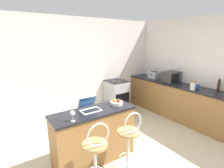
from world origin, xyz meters
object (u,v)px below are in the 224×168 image
at_px(stove_range, 116,96).
at_px(mug_blue, 197,86).
at_px(fruit_bowl, 117,103).
at_px(mug_white, 196,85).
at_px(microwave, 171,77).
at_px(bar_stool_near, 96,158).
at_px(storage_jar, 193,86).
at_px(wine_glass_short, 73,113).
at_px(laptop, 89,107).
at_px(pepper_mill, 219,85).
at_px(toaster, 154,75).
at_px(bar_stool_far, 129,144).

distance_m(stove_range, mug_blue, 2.13).
relative_size(mug_blue, fruit_bowl, 0.45).
bearing_deg(mug_white, microwave, 98.31).
bearing_deg(bar_stool_near, mug_white, 8.47).
distance_m(mug_blue, storage_jar, 0.24).
distance_m(wine_glass_short, storage_jar, 2.89).
distance_m(laptop, mug_white, 2.83).
xyz_separation_m(laptop, pepper_mill, (2.90, -0.68, 0.08)).
bearing_deg(mug_white, bar_stool_near, -171.53).
distance_m(pepper_mill, mug_white, 0.51).
bearing_deg(laptop, fruit_bowl, -7.14).
height_order(storage_jar, fruit_bowl, storage_jar).
distance_m(bar_stool_near, pepper_mill, 3.20).
relative_size(microwave, mug_white, 4.68).
bearing_deg(microwave, fruit_bowl, -166.56).
height_order(bar_stool_near, microwave, microwave).
bearing_deg(wine_glass_short, mug_white, 0.99).
xyz_separation_m(toaster, storage_jar, (-0.23, -1.39, 0.00)).
height_order(laptop, microwave, microwave).
xyz_separation_m(fruit_bowl, mug_white, (2.31, -0.13, 0.01)).
bearing_deg(microwave, storage_jar, -106.05).
bearing_deg(stove_range, toaster, -18.43).
distance_m(toaster, pepper_mill, 1.77).
bearing_deg(stove_range, pepper_mill, -58.91).
distance_m(bar_stool_far, toaster, 3.01).
distance_m(mug_blue, pepper_mill, 0.44).
bearing_deg(fruit_bowl, bar_stool_far, -107.80).
distance_m(bar_stool_far, wine_glass_short, 0.98).
bearing_deg(pepper_mill, storage_jar, 136.57).
xyz_separation_m(bar_stool_near, mug_blue, (2.99, 0.36, 0.47)).
relative_size(bar_stool_near, bar_stool_far, 1.00).
distance_m(bar_stool_near, mug_white, 3.15).
xyz_separation_m(stove_range, mug_white, (1.21, -1.64, 0.51)).
bearing_deg(laptop, bar_stool_near, -111.28).
distance_m(mug_blue, mug_white, 0.13).
height_order(laptop, toaster, laptop).
height_order(mug_blue, pepper_mill, pepper_mill).
relative_size(bar_stool_far, wine_glass_short, 6.46).
xyz_separation_m(wine_glass_short, pepper_mill, (3.29, -0.44, 0.02)).
bearing_deg(toaster, wine_glass_short, -156.99).
height_order(laptop, mug_blue, laptop).
height_order(microwave, mug_blue, microwave).
bearing_deg(mug_blue, laptop, 174.08).
xyz_separation_m(bar_stool_far, stove_range, (1.29, 2.10, -0.04)).
height_order(toaster, storage_jar, same).
relative_size(laptop, microwave, 0.71).
xyz_separation_m(bar_stool_near, bar_stool_far, (0.58, 0.00, 0.00)).
height_order(stove_range, fruit_bowl, fruit_bowl).
distance_m(stove_range, mug_white, 2.10).
distance_m(toaster, mug_white, 1.27).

